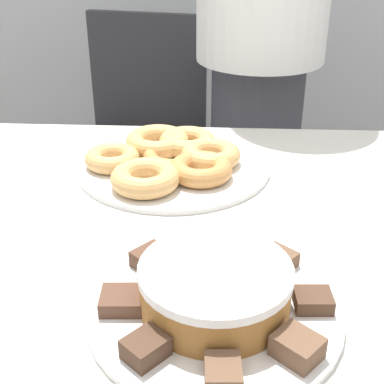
# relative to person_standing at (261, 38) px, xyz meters

# --- Properties ---
(table) EXTENTS (1.93, 0.87, 0.74)m
(table) POSITION_rel_person_standing_xyz_m (-0.11, -0.73, -0.23)
(table) COLOR silver
(table) RESTS_ON ground_plane
(person_standing) EXTENTS (0.35, 0.35, 1.68)m
(person_standing) POSITION_rel_person_standing_xyz_m (0.00, 0.00, 0.00)
(person_standing) COLOR #383842
(person_standing) RESTS_ON ground_plane
(office_chair_left) EXTENTS (0.51, 0.51, 0.91)m
(office_chair_left) POSITION_rel_person_standing_xyz_m (-0.38, 0.12, -0.45)
(office_chair_left) COLOR black
(office_chair_left) RESTS_ON ground_plane
(plate_cake) EXTENTS (0.32, 0.32, 0.01)m
(plate_cake) POSITION_rel_person_standing_xyz_m (-0.10, -0.95, -0.14)
(plate_cake) COLOR white
(plate_cake) RESTS_ON table
(plate_donuts) EXTENTS (0.38, 0.38, 0.01)m
(plate_donuts) POSITION_rel_person_standing_xyz_m (-0.20, -0.52, -0.14)
(plate_donuts) COLOR white
(plate_donuts) RESTS_ON table
(frosted_cake) EXTENTS (0.19, 0.19, 0.06)m
(frosted_cake) POSITION_rel_person_standing_xyz_m (-0.10, -0.95, -0.11)
(frosted_cake) COLOR #9E662D
(frosted_cake) RESTS_ON plate_cake
(lamington_0) EXTENTS (0.06, 0.06, 0.03)m
(lamington_0) POSITION_rel_person_standing_xyz_m (-0.18, -1.04, -0.13)
(lamington_0) COLOR #513828
(lamington_0) RESTS_ON plate_cake
(lamington_1) EXTENTS (0.04, 0.05, 0.02)m
(lamington_1) POSITION_rel_person_standing_xyz_m (-0.10, -1.07, -0.13)
(lamington_1) COLOR brown
(lamington_1) RESTS_ON plate_cake
(lamington_2) EXTENTS (0.07, 0.07, 0.03)m
(lamington_2) POSITION_rel_person_standing_xyz_m (-0.01, -1.03, -0.12)
(lamington_2) COLOR brown
(lamington_2) RESTS_ON plate_cake
(lamington_3) EXTENTS (0.05, 0.04, 0.02)m
(lamington_3) POSITION_rel_person_standing_xyz_m (0.02, -0.94, -0.13)
(lamington_3) COLOR #513828
(lamington_3) RESTS_ON plate_cake
(lamington_4) EXTENTS (0.07, 0.07, 0.02)m
(lamington_4) POSITION_rel_person_standing_xyz_m (-0.02, -0.86, -0.13)
(lamington_4) COLOR brown
(lamington_4) RESTS_ON plate_cake
(lamington_5) EXTENTS (0.05, 0.06, 0.02)m
(lamington_5) POSITION_rel_person_standing_xyz_m (-0.11, -0.83, -0.13)
(lamington_5) COLOR #513828
(lamington_5) RESTS_ON plate_cake
(lamington_6) EXTENTS (0.07, 0.07, 0.02)m
(lamington_6) POSITION_rel_person_standing_xyz_m (-0.19, -0.87, -0.13)
(lamington_6) COLOR brown
(lamington_6) RESTS_ON plate_cake
(lamington_7) EXTENTS (0.06, 0.05, 0.02)m
(lamington_7) POSITION_rel_person_standing_xyz_m (-0.22, -0.95, -0.13)
(lamington_7) COLOR brown
(lamington_7) RESTS_ON plate_cake
(donut_0) EXTENTS (0.12, 0.12, 0.03)m
(donut_0) POSITION_rel_person_standing_xyz_m (-0.20, -0.52, -0.12)
(donut_0) COLOR #D18E4C
(donut_0) RESTS_ON plate_donuts
(donut_1) EXTENTS (0.12, 0.12, 0.04)m
(donut_1) POSITION_rel_person_standing_xyz_m (-0.12, -0.52, -0.12)
(donut_1) COLOR #E5AD66
(donut_1) RESTS_ON plate_donuts
(donut_2) EXTENTS (0.12, 0.12, 0.04)m
(donut_2) POSITION_rel_person_standing_xyz_m (-0.17, -0.45, -0.12)
(donut_2) COLOR #E5AD66
(donut_2) RESTS_ON plate_donuts
(donut_3) EXTENTS (0.13, 0.13, 0.04)m
(donut_3) POSITION_rel_person_standing_xyz_m (-0.23, -0.45, -0.12)
(donut_3) COLOR #E5AD66
(donut_3) RESTS_ON plate_donuts
(donut_4) EXTENTS (0.11, 0.11, 0.03)m
(donut_4) POSITION_rel_person_standing_xyz_m (-0.31, -0.54, -0.12)
(donut_4) COLOR #E5AD66
(donut_4) RESTS_ON plate_donuts
(donut_5) EXTENTS (0.13, 0.13, 0.04)m
(donut_5) POSITION_rel_person_standing_xyz_m (-0.24, -0.63, -0.12)
(donut_5) COLOR #E5AD66
(donut_5) RESTS_ON plate_donuts
(donut_6) EXTENTS (0.12, 0.12, 0.04)m
(donut_6) POSITION_rel_person_standing_xyz_m (-0.14, -0.58, -0.12)
(donut_6) COLOR #D18E4C
(donut_6) RESTS_ON plate_donuts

